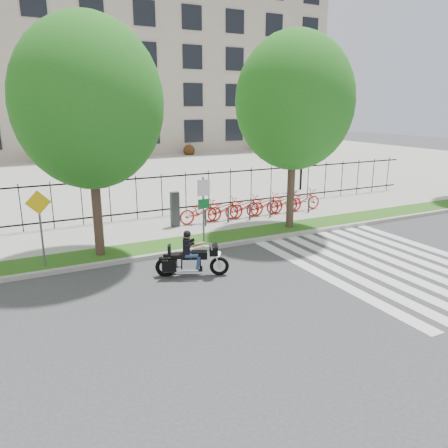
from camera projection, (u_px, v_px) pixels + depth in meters
name	position (u px, v px, depth m)	size (l,w,h in m)	color
ground	(267.00, 290.00, 12.66)	(120.00, 120.00, 0.00)	#373739
curb	(208.00, 248.00, 16.17)	(60.00, 0.20, 0.15)	#9E9C95
grass_verge	(199.00, 242.00, 16.90)	(60.00, 1.50, 0.15)	#225314
sidewalk	(176.00, 226.00, 19.06)	(60.00, 3.50, 0.15)	gray
plaza	(97.00, 173.00, 34.20)	(80.00, 34.00, 0.10)	gray
crosswalk_stripes	(388.00, 264.00, 14.75)	(5.70, 8.00, 0.01)	silver
iron_fence	(162.00, 195.00, 20.29)	(30.00, 0.06, 2.00)	black
office_building	(55.00, 61.00, 48.78)	(60.00, 21.90, 20.15)	#A79986
lamp_post_right	(303.00, 139.00, 26.50)	(1.06, 0.70, 4.25)	black
street_tree_1	(89.00, 103.00, 13.93)	(4.80, 4.80, 7.85)	#36251D
street_tree_2	(294.00, 102.00, 17.37)	(4.74, 4.74, 7.91)	#36251D
bike_share_station	(254.00, 205.00, 20.33)	(7.87, 0.89, 1.50)	#2D2D33
sign_pole_regulatory	(204.00, 201.00, 16.18)	(0.50, 0.09, 2.50)	#59595B
sign_pole_warning	(40.00, 218.00, 13.73)	(0.78, 0.09, 2.49)	#59595B
motorcycle_rider	(192.00, 258.00, 13.56)	(2.16, 1.22, 1.78)	black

